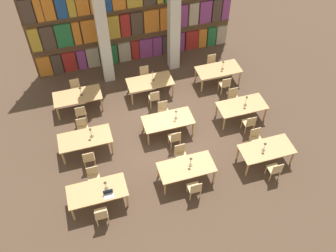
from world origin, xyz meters
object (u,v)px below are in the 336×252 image
object	(u,v)px
desk_lamp_1	(191,160)
chair_16	(225,84)
chair_2	(195,188)
chair_0	(101,215)
desk_lamp_0	(105,184)
reading_table_8	(218,71)
desk_lamp_6	(80,90)
reading_table_1	(186,168)
chair_13	(76,88)
desk_lamp_4	(176,113)
chair_11	(234,97)
desk_lamp_8	(223,64)
chair_15	(145,75)
reading_table_0	(97,192)
desk_lamp_5	(247,99)
chair_4	(275,170)
chair_3	(181,154)
chair_10	(249,123)
desk_lamp_7	(153,74)
chair_17	(212,63)
chair_5	(256,138)
reading_table_5	(242,107)
desk_lamp_2	(265,145)
reading_table_7	(150,83)
desk_lamp_3	(90,131)
laptop	(109,195)
chair_9	(164,111)
chair_12	(81,113)
chair_14	(154,98)
reading_table_4	(168,121)
chair_8	(175,138)
chair_7	(83,128)
chair_1	(94,177)
chair_6	(89,158)
reading_table_3	(85,139)
pillar_left	(101,21)
reading_table_2	(266,150)

from	to	relation	value
desk_lamp_1	chair_16	bearing A→B (deg)	52.70
chair_2	chair_16	world-z (taller)	same
chair_0	chair_16	world-z (taller)	same
desk_lamp_0	reading_table_8	world-z (taller)	desk_lamp_0
desk_lamp_6	reading_table_1	bearing A→B (deg)	-57.69
desk_lamp_1	chair_13	distance (m)	6.42
desk_lamp_4	chair_11	world-z (taller)	desk_lamp_4
chair_11	desk_lamp_8	world-z (taller)	desk_lamp_8
chair_15	reading_table_0	bearing A→B (deg)	61.20
desk_lamp_5	chair_4	bearing A→B (deg)	-94.14
desk_lamp_0	chair_3	distance (m)	3.03
chair_10	desk_lamp_7	size ratio (longest dim) A/B	1.79
desk_lamp_0	chair_2	size ratio (longest dim) A/B	0.47
reading_table_0	chair_17	distance (m)	8.28
chair_5	reading_table_5	size ratio (longest dim) A/B	0.45
desk_lamp_2	reading_table_7	bearing A→B (deg)	121.36
chair_13	chair_15	xyz separation A→B (m)	(3.07, -0.01, 0.00)
desk_lamp_3	desk_lamp_4	xyz separation A→B (m)	(3.28, -0.00, -0.02)
desk_lamp_5	laptop	bearing A→B (deg)	-157.02
reading_table_0	chair_15	xyz separation A→B (m)	(3.05, 5.55, -0.18)
chair_0	chair_9	xyz separation A→B (m)	(3.23, 3.93, 0.00)
chair_11	chair_13	distance (m)	6.74
chair_12	chair_14	xyz separation A→B (m)	(3.07, -0.01, 0.00)
desk_lamp_0	reading_table_4	size ratio (longest dim) A/B	0.21
chair_8	chair_10	bearing A→B (deg)	-1.83
chair_7	reading_table_1	bearing A→B (deg)	135.88
chair_1	laptop	bearing A→B (deg)	109.11
chair_0	chair_2	xyz separation A→B (m)	(3.20, 0.07, 0.00)
reading_table_1	chair_6	world-z (taller)	chair_6
chair_4	chair_8	world-z (taller)	same
chair_5	chair_16	world-z (taller)	same
desk_lamp_3	chair_12	size ratio (longest dim) A/B	0.52
chair_8	chair_17	distance (m)	4.87
chair_1	desk_lamp_8	world-z (taller)	desk_lamp_8
chair_12	chair_16	distance (m)	6.24
chair_11	chair_6	bearing A→B (deg)	12.83
reading_table_3	chair_1	bearing A→B (deg)	-88.91
reading_table_3	chair_15	xyz separation A→B (m)	(3.10, 3.15, -0.18)
chair_10	pillar_left	bearing A→B (deg)	134.13
chair_5	chair_13	xyz separation A→B (m)	(-6.17, 4.81, 0.00)
desk_lamp_3	chair_13	size ratio (longest dim) A/B	0.52
chair_7	chair_1	bearing A→B (deg)	90.94
chair_0	reading_table_7	size ratio (longest dim) A/B	0.45
chair_0	chair_6	xyz separation A→B (m)	(-0.04, 2.40, 0.00)
desk_lamp_5	reading_table_7	xyz separation A→B (m)	(-3.29, 2.52, -0.41)
chair_0	desk_lamp_4	xyz separation A→B (m)	(3.51, 3.15, 0.55)
reading_table_5	chair_6	bearing A→B (deg)	-173.93
reading_table_1	chair_12	xyz separation A→B (m)	(-3.15, 3.96, -0.18)
chair_2	reading_table_2	size ratio (longest dim) A/B	0.45
chair_8	chair_9	xyz separation A→B (m)	(0.00, 1.53, 0.00)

